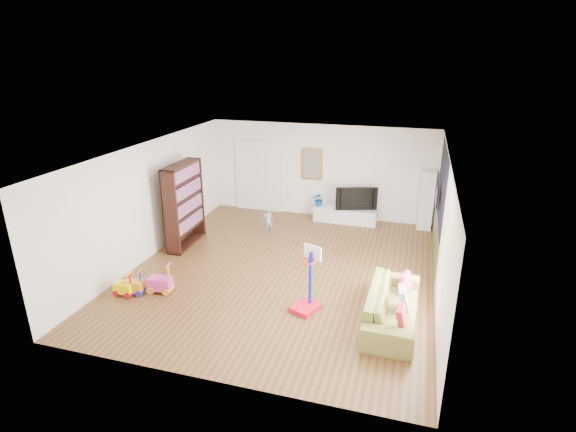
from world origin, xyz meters
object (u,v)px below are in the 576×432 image
(bookshelf, at_px, (184,205))
(basketball_hoop, at_px, (306,280))
(sofa, at_px, (392,306))
(media_console, at_px, (345,215))

(bookshelf, xyz_separation_m, basketball_hoop, (3.65, -2.16, -0.41))
(sofa, bearing_deg, bookshelf, 69.43)
(media_console, height_order, sofa, sofa)
(bookshelf, height_order, sofa, bookshelf)
(media_console, relative_size, sofa, 0.81)
(bookshelf, xyz_separation_m, sofa, (5.24, -2.09, -0.72))
(bookshelf, bearing_deg, sofa, -23.09)
(media_console, distance_m, basketball_hoop, 4.86)
(media_console, bearing_deg, basketball_hoop, -87.89)
(media_console, bearing_deg, bookshelf, -141.93)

